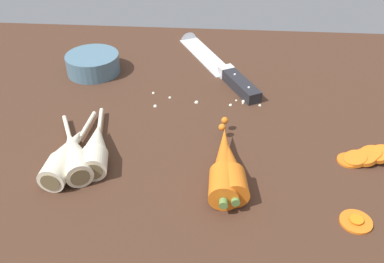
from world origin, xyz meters
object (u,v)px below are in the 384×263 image
(whole_carrot, at_px, (224,164))
(carrot_slice_stack, at_px, (364,157))
(whole_carrot_second, at_px, (229,166))
(prep_bowl, at_px, (93,63))
(parsnip_mid_right, at_px, (96,147))
(parsnip_mid_left, at_px, (66,155))
(parsnip_front, at_px, (74,154))
(chefs_knife, at_px, (214,62))
(carrot_slice_stray_near, at_px, (356,221))

(whole_carrot, distance_m, carrot_slice_stack, 0.22)
(whole_carrot_second, relative_size, prep_bowl, 1.64)
(parsnip_mid_right, bearing_deg, carrot_slice_stack, 2.91)
(whole_carrot_second, distance_m, prep_bowl, 0.42)
(whole_carrot, distance_m, parsnip_mid_right, 0.20)
(parsnip_mid_left, height_order, prep_bowl, same)
(whole_carrot_second, bearing_deg, parsnip_front, 176.91)
(parsnip_mid_left, relative_size, carrot_slice_stack, 2.37)
(whole_carrot, relative_size, carrot_slice_stack, 2.50)
(whole_carrot, xyz_separation_m, parsnip_mid_left, (-0.24, 0.00, -0.00))
(chefs_knife, bearing_deg, whole_carrot_second, -84.58)
(carrot_slice_stray_near, relative_size, prep_bowl, 0.39)
(whole_carrot_second, bearing_deg, carrot_slice_stack, 14.17)
(parsnip_front, bearing_deg, whole_carrot, -2.09)
(whole_carrot_second, relative_size, parsnip_mid_right, 0.98)
(parsnip_front, bearing_deg, carrot_slice_stray_near, -12.65)
(whole_carrot, distance_m, whole_carrot_second, 0.01)
(prep_bowl, bearing_deg, parsnip_front, -80.63)
(whole_carrot_second, xyz_separation_m, parsnip_mid_right, (-0.21, 0.03, -0.00))
(parsnip_front, height_order, parsnip_mid_right, same)
(parsnip_mid_left, bearing_deg, parsnip_front, 19.45)
(parsnip_mid_right, relative_size, carrot_slice_stray_near, 4.27)
(whole_carrot, bearing_deg, chefs_knife, 94.31)
(whole_carrot, height_order, whole_carrot_second, same)
(whole_carrot_second, xyz_separation_m, prep_bowl, (-0.29, 0.31, 0.00))
(chefs_knife, bearing_deg, prep_bowl, -167.76)
(parsnip_front, bearing_deg, whole_carrot_second, -3.09)
(chefs_knife, distance_m, whole_carrot_second, 0.37)
(whole_carrot_second, xyz_separation_m, parsnip_mid_left, (-0.25, 0.01, -0.00))
(parsnip_mid_right, xyz_separation_m, carrot_slice_stray_near, (0.38, -0.11, -0.02))
(chefs_knife, bearing_deg, carrot_slice_stray_near, -65.29)
(parsnip_mid_left, distance_m, carrot_slice_stack, 0.46)
(parsnip_mid_left, xyz_separation_m, carrot_slice_stack, (0.46, 0.04, -0.01))
(prep_bowl, bearing_deg, parsnip_mid_left, -82.71)
(whole_carrot, relative_size, whole_carrot_second, 1.14)
(chefs_knife, relative_size, parsnip_front, 1.87)
(carrot_slice_stray_near, height_order, prep_bowl, prep_bowl)
(carrot_slice_stack, bearing_deg, parsnip_mid_right, -177.09)
(whole_carrot, bearing_deg, parsnip_mid_right, 172.21)
(carrot_slice_stray_near, bearing_deg, carrot_slice_stack, 72.84)
(parsnip_front, height_order, prep_bowl, same)
(carrot_slice_stack, height_order, prep_bowl, prep_bowl)
(parsnip_mid_right, bearing_deg, whole_carrot_second, -8.71)
(prep_bowl, bearing_deg, parsnip_mid_right, -74.28)
(chefs_knife, relative_size, parsnip_mid_left, 1.66)
(carrot_slice_stray_near, bearing_deg, chefs_knife, 114.71)
(carrot_slice_stray_near, bearing_deg, whole_carrot, 154.90)
(parsnip_mid_left, relative_size, carrot_slice_stray_near, 4.54)
(chefs_knife, distance_m, parsnip_mid_right, 0.37)
(whole_carrot, relative_size, parsnip_mid_left, 1.06)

